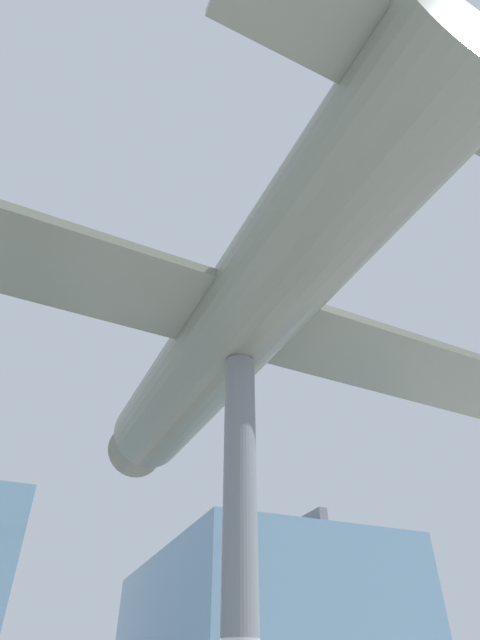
# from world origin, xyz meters

# --- Properties ---
(support_pylon_central) EXTENTS (0.54, 0.54, 6.89)m
(support_pylon_central) POSITION_xyz_m (0.00, 0.00, 3.45)
(support_pylon_central) COLOR slate
(support_pylon_central) RESTS_ON ground_plane
(suspended_airplane) EXTENTS (17.38, 13.89, 3.20)m
(suspended_airplane) POSITION_xyz_m (-0.02, 0.31, 7.89)
(suspended_airplane) COLOR slate
(suspended_airplane) RESTS_ON support_pylon_central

